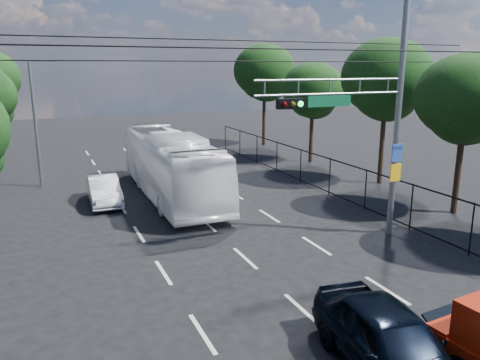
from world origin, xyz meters
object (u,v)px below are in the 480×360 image
white_bus (171,165)px  white_van (104,190)px  navy_hatchback (391,344)px  signal_mast (374,106)px

white_bus → white_van: bearing=-179.4°
white_bus → white_van: 3.62m
white_van → white_bus: bearing=1.2°
navy_hatchback → white_van: bearing=110.8°
signal_mast → navy_hatchback: signal_mast is taller
signal_mast → white_van: (-8.94, 9.15, -4.57)m
signal_mast → white_bus: (-5.47, 9.12, -3.57)m
white_bus → navy_hatchback: bearing=-87.4°
signal_mast → white_van: signal_mast is taller
signal_mast → navy_hatchback: (-5.03, -7.25, -4.43)m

